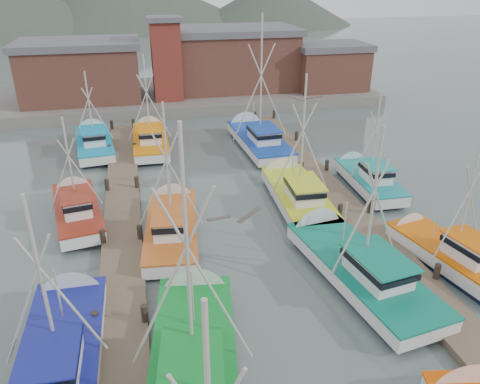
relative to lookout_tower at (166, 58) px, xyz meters
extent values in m
plane|color=#4E5D59|center=(2.00, -33.00, -5.55)|extent=(260.00, 260.00, 0.00)
cube|color=brown|center=(-5.00, -29.00, -5.35)|extent=(2.20, 46.00, 0.40)
cylinder|color=black|center=(-6.00, -35.00, -5.10)|extent=(0.30, 0.30, 1.50)
cylinder|color=black|center=(-6.00, -28.00, -5.10)|extent=(0.30, 0.30, 1.50)
cylinder|color=black|center=(-6.00, -21.00, -5.10)|extent=(0.30, 0.30, 1.50)
cylinder|color=black|center=(-6.00, -14.00, -5.10)|extent=(0.30, 0.30, 1.50)
cylinder|color=black|center=(-6.00, -7.00, -5.10)|extent=(0.30, 0.30, 1.50)
cylinder|color=black|center=(-4.00, -35.00, -5.10)|extent=(0.30, 0.30, 1.50)
cylinder|color=black|center=(-4.00, -28.00, -5.10)|extent=(0.30, 0.30, 1.50)
cylinder|color=black|center=(-4.00, -21.00, -5.10)|extent=(0.30, 0.30, 1.50)
cylinder|color=black|center=(-4.00, -14.00, -5.10)|extent=(0.30, 0.30, 1.50)
cylinder|color=black|center=(-4.00, -7.00, -5.10)|extent=(0.30, 0.30, 1.50)
cube|color=brown|center=(9.00, -29.00, -5.35)|extent=(2.20, 46.00, 0.40)
cylinder|color=black|center=(8.00, -35.00, -5.10)|extent=(0.30, 0.30, 1.50)
cylinder|color=black|center=(8.00, -28.00, -5.10)|extent=(0.30, 0.30, 1.50)
cylinder|color=black|center=(8.00, -21.00, -5.10)|extent=(0.30, 0.30, 1.50)
cylinder|color=black|center=(8.00, -14.00, -5.10)|extent=(0.30, 0.30, 1.50)
cylinder|color=black|center=(8.00, -7.00, -5.10)|extent=(0.30, 0.30, 1.50)
cylinder|color=black|center=(10.00, -35.00, -5.10)|extent=(0.30, 0.30, 1.50)
cylinder|color=black|center=(10.00, -28.00, -5.10)|extent=(0.30, 0.30, 1.50)
cylinder|color=black|center=(10.00, -21.00, -5.10)|extent=(0.30, 0.30, 1.50)
cylinder|color=black|center=(10.00, -14.00, -5.10)|extent=(0.30, 0.30, 1.50)
cylinder|color=black|center=(10.00, -7.00, -5.10)|extent=(0.30, 0.30, 1.50)
cube|color=gray|center=(2.00, 4.00, -4.95)|extent=(44.00, 16.00, 1.20)
cube|color=brown|center=(-9.00, 2.00, -1.60)|extent=(12.00, 8.00, 5.50)
cube|color=#56565B|center=(-9.00, 2.00, 1.50)|extent=(12.72, 8.48, 0.70)
cube|color=brown|center=(8.00, 4.00, -1.25)|extent=(14.00, 9.00, 6.20)
cube|color=#56565B|center=(8.00, 4.00, 2.20)|extent=(14.84, 9.54, 0.70)
cube|color=brown|center=(19.00, 1.00, -2.10)|extent=(8.00, 6.00, 4.50)
cube|color=#56565B|center=(19.00, 1.00, 0.50)|extent=(8.48, 6.36, 0.70)
cube|color=maroon|center=(0.00, 0.00, -0.35)|extent=(3.00, 3.00, 8.00)
cube|color=#56565B|center=(0.00, 0.00, 3.90)|extent=(3.60, 3.60, 0.50)
cone|color=#414C3F|center=(-3.00, 97.00, -5.55)|extent=(140.00, 140.00, 30.00)
cone|color=#414C3F|center=(37.00, 87.00, -5.55)|extent=(90.00, 90.00, 24.00)
cone|color=silver|center=(7.04, -41.02, -5.00)|extent=(3.02, 1.59, 2.87)
cube|color=#0F1635|center=(-2.31, -38.11, -5.50)|extent=(3.93, 8.69, 0.70)
cube|color=silver|center=(-2.31, -38.11, -4.85)|extent=(4.47, 9.87, 0.80)
cube|color=#0B8226|center=(-2.31, -38.11, -4.47)|extent=(4.57, 9.98, 0.10)
cone|color=silver|center=(-1.61, -33.40, -5.00)|extent=(3.10, 1.53, 2.97)
cube|color=silver|center=(-2.47, -39.24, -3.90)|extent=(2.32, 3.11, 1.10)
cube|color=black|center=(-2.47, -39.24, -3.67)|extent=(2.49, 3.41, 0.28)
cube|color=#0B8226|center=(-2.47, -39.24, -3.31)|extent=(2.64, 3.61, 0.07)
cylinder|color=#BBB7AB|center=(-2.33, -38.30, 0.07)|extent=(0.15, 0.15, 9.04)
cylinder|color=#BBB7AB|center=(-2.94, -38.21, -0.99)|extent=(3.20, 0.57, 7.06)
cylinder|color=#BBB7AB|center=(-1.73, -38.39, -0.99)|extent=(3.20, 0.57, 7.06)
cylinder|color=#BBB7AB|center=(-2.05, -36.42, -3.25)|extent=(0.09, 0.09, 2.66)
cube|color=#0F1635|center=(6.48, -34.03, -5.50)|extent=(4.06, 8.88, 0.70)
cube|color=silver|center=(6.48, -34.03, -4.85)|extent=(4.62, 10.10, 0.80)
cube|color=#097259|center=(6.48, -34.03, -4.47)|extent=(4.73, 10.21, 0.10)
cone|color=silver|center=(5.74, -29.22, -5.00)|extent=(3.17, 1.55, 3.04)
cube|color=silver|center=(6.66, -35.18, -3.90)|extent=(2.39, 3.18, 1.10)
cube|color=black|center=(6.66, -35.18, -3.67)|extent=(2.56, 3.49, 0.28)
cube|color=#097259|center=(6.66, -35.18, -3.31)|extent=(2.71, 3.70, 0.07)
cylinder|color=#BBB7AB|center=(6.51, -34.22, -0.91)|extent=(0.15, 0.15, 7.09)
cylinder|color=#BBB7AB|center=(5.90, -34.32, -1.74)|extent=(2.53, 0.49, 5.54)
cylinder|color=#BBB7AB|center=(7.13, -34.13, -1.74)|extent=(2.53, 0.49, 5.54)
cylinder|color=#BBB7AB|center=(6.21, -32.30, -3.25)|extent=(0.09, 0.09, 2.71)
cube|color=#0F1635|center=(-7.22, -36.83, -5.50)|extent=(2.66, 7.91, 0.70)
cube|color=silver|center=(-7.22, -36.83, -4.85)|extent=(3.03, 8.98, 0.80)
cube|color=navy|center=(-7.22, -36.83, -4.47)|extent=(3.11, 9.07, 0.10)
cone|color=silver|center=(-7.16, -32.36, -5.00)|extent=(2.81, 1.14, 2.79)
cube|color=silver|center=(-7.23, -37.91, -3.90)|extent=(1.84, 2.71, 1.10)
cube|color=black|center=(-7.23, -37.91, -3.67)|extent=(1.96, 2.98, 0.28)
cube|color=navy|center=(-7.23, -37.91, -3.31)|extent=(2.08, 3.16, 0.07)
cylinder|color=#BBB7AB|center=(-7.22, -37.01, -1.13)|extent=(0.14, 0.14, 6.63)
cylinder|color=#BBB7AB|center=(-7.84, -37.01, -1.91)|extent=(2.39, 0.13, 5.19)
cylinder|color=#BBB7AB|center=(-6.61, -37.02, -1.91)|extent=(2.39, 0.13, 5.19)
cylinder|color=#BBB7AB|center=(-7.20, -35.22, -3.25)|extent=(0.08, 0.08, 2.68)
cube|color=#0F1635|center=(11.64, -33.86, -5.50)|extent=(3.40, 6.73, 0.70)
cube|color=silver|center=(11.64, -33.86, -4.85)|extent=(3.86, 7.65, 0.80)
cube|color=#D45A03|center=(11.64, -33.86, -4.47)|extent=(3.95, 7.74, 0.10)
cone|color=silver|center=(10.88, -30.28, -5.00)|extent=(2.49, 1.55, 2.31)
cube|color=silver|center=(11.82, -34.72, -3.90)|extent=(1.91, 2.45, 1.10)
cube|color=black|center=(11.82, -34.72, -3.67)|extent=(2.05, 2.69, 0.28)
cube|color=#D45A03|center=(11.82, -34.72, -3.31)|extent=(2.18, 2.85, 0.07)
cylinder|color=#BBB7AB|center=(11.67, -34.00, -1.39)|extent=(0.13, 0.13, 6.13)
cylinder|color=#BBB7AB|center=(11.19, -34.10, -2.11)|extent=(2.16, 0.53, 4.79)
cylinder|color=#BBB7AB|center=(12.15, -33.90, -2.11)|extent=(2.16, 0.53, 4.79)
cylinder|color=#BBB7AB|center=(11.37, -32.57, -3.25)|extent=(0.07, 0.07, 2.14)
cube|color=#0F1635|center=(-2.21, -27.82, -5.50)|extent=(3.23, 7.69, 0.70)
cube|color=silver|center=(-2.21, -27.82, -4.85)|extent=(3.67, 8.74, 0.80)
cube|color=#BB591C|center=(-2.21, -27.82, -4.47)|extent=(3.76, 8.83, 0.10)
cone|color=silver|center=(-1.75, -23.61, -5.00)|extent=(2.76, 1.38, 2.65)
cube|color=silver|center=(-2.32, -28.84, -3.90)|extent=(1.98, 2.72, 1.10)
cube|color=black|center=(-2.32, -28.84, -3.67)|extent=(2.12, 2.98, 0.28)
cube|color=#BB591C|center=(-2.32, -28.84, -3.31)|extent=(2.25, 3.16, 0.07)
cylinder|color=#BBB7AB|center=(-2.23, -27.99, -0.96)|extent=(0.13, 0.13, 6.99)
cylinder|color=#BBB7AB|center=(-2.77, -27.93, -1.78)|extent=(2.49, 0.36, 5.46)
cylinder|color=#BBB7AB|center=(-1.69, -28.05, -1.78)|extent=(2.49, 0.36, 5.46)
cylinder|color=#BBB7AB|center=(-2.04, -26.31, -3.25)|extent=(0.08, 0.08, 2.37)
cube|color=#0F1635|center=(6.20, -25.49, -5.50)|extent=(2.87, 7.91, 0.70)
cube|color=silver|center=(6.20, -25.49, -4.85)|extent=(3.26, 8.99, 0.80)
cube|color=#C6D121|center=(6.20, -25.49, -4.47)|extent=(3.35, 9.09, 0.10)
cone|color=silver|center=(6.38, -21.05, -5.00)|extent=(2.82, 1.21, 2.78)
cube|color=silver|center=(6.15, -26.55, -3.90)|extent=(1.90, 2.74, 1.10)
cube|color=black|center=(6.15, -26.55, -3.67)|extent=(2.03, 3.01, 0.28)
cube|color=#C6D121|center=(6.15, -26.55, -3.31)|extent=(2.15, 3.19, 0.07)
cylinder|color=#BBB7AB|center=(6.19, -25.67, -0.67)|extent=(0.13, 0.13, 7.56)
cylinder|color=#BBB7AB|center=(5.62, -25.64, -1.56)|extent=(2.70, 0.21, 5.91)
cylinder|color=#BBB7AB|center=(6.76, -25.69, -1.56)|extent=(2.70, 0.21, 5.91)
cylinder|color=#BBB7AB|center=(6.26, -23.89, -3.25)|extent=(0.08, 0.08, 2.48)
cube|color=#0F1635|center=(-7.63, -24.48, -5.50)|extent=(3.25, 6.90, 0.70)
cube|color=silver|center=(-7.63, -24.48, -4.85)|extent=(3.69, 7.84, 0.80)
cube|color=maroon|center=(-7.63, -24.48, -4.47)|extent=(3.78, 7.92, 0.10)
cone|color=silver|center=(-8.27, -20.77, -5.00)|extent=(2.50, 1.48, 2.35)
cube|color=silver|center=(-7.48, -25.37, -3.90)|extent=(1.88, 2.48, 1.10)
cube|color=black|center=(-7.48, -25.37, -3.67)|extent=(2.01, 2.72, 0.28)
cube|color=maroon|center=(-7.48, -25.37, -3.31)|extent=(2.14, 2.89, 0.07)
cylinder|color=#BBB7AB|center=(-7.61, -24.63, -1.65)|extent=(0.13, 0.13, 5.60)
cylinder|color=#BBB7AB|center=(-8.12, -24.72, -2.31)|extent=(2.00, 0.42, 4.38)
cylinder|color=#BBB7AB|center=(-7.10, -24.54, -2.31)|extent=(2.00, 0.42, 4.38)
cylinder|color=#BBB7AB|center=(-7.86, -23.14, -3.25)|extent=(0.08, 0.08, 2.26)
cube|color=#0F1635|center=(11.91, -24.03, -5.50)|extent=(2.33, 6.47, 0.70)
cube|color=silver|center=(11.91, -24.03, -4.85)|extent=(2.64, 7.35, 0.80)
cube|color=#168682|center=(11.91, -24.03, -4.47)|extent=(2.72, 7.43, 0.10)
cone|color=silver|center=(12.03, -20.40, -5.00)|extent=(2.34, 1.18, 2.30)
cube|color=silver|center=(11.88, -24.91, -3.90)|extent=(1.56, 2.23, 1.10)
cube|color=black|center=(11.88, -24.91, -3.67)|extent=(1.66, 2.45, 0.28)
cube|color=#168682|center=(11.88, -24.91, -3.31)|extent=(1.76, 2.60, 0.07)
cylinder|color=#BBB7AB|center=(11.90, -24.18, -1.48)|extent=(0.11, 0.11, 5.94)
cylinder|color=#BBB7AB|center=(11.41, -24.16, -2.18)|extent=(2.13, 0.15, 4.65)
cylinder|color=#BBB7AB|center=(12.39, -24.20, -2.18)|extent=(2.13, 0.15, 4.65)
cylinder|color=#BBB7AB|center=(11.95, -22.72, -3.25)|extent=(0.06, 0.06, 2.13)
cube|color=#0F1635|center=(-2.64, -12.34, -5.50)|extent=(2.56, 7.58, 0.70)
cube|color=silver|center=(-2.64, -12.34, -4.85)|extent=(2.91, 8.62, 0.80)
cube|color=orange|center=(-2.64, -12.34, -4.47)|extent=(3.00, 8.71, 0.10)
cone|color=silver|center=(-2.58, -8.05, -5.00)|extent=(2.70, 1.14, 2.68)
cube|color=silver|center=(-2.65, -13.37, -3.90)|extent=(1.77, 2.60, 1.10)
cube|color=black|center=(-2.65, -13.37, -3.67)|extent=(1.88, 2.86, 0.28)
cube|color=orange|center=(-2.65, -13.37, -3.31)|extent=(2.00, 3.03, 0.07)
cylinder|color=#BBB7AB|center=(-2.64, -12.51, -0.99)|extent=(0.12, 0.12, 6.93)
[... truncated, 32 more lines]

